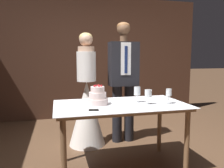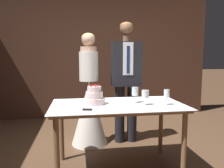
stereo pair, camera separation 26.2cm
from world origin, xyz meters
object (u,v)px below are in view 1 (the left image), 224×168
wine_glass_near (169,93)px  cake_table (121,111)px  wine_glass_middle (137,92)px  wine_glass_far (148,94)px  tiered_cake (98,97)px  cake_knife (101,110)px  bride (87,105)px  groom (123,76)px

wine_glass_near → cake_table: bearing=166.8°
wine_glass_middle → wine_glass_far: bearing=-57.7°
wine_glass_near → tiered_cake: bearing=168.7°
cake_knife → wine_glass_far: 0.63m
wine_glass_near → wine_glass_middle: 0.36m
cake_knife → wine_glass_middle: wine_glass_middle is taller
wine_glass_far → bride: bearing=122.5°
tiered_cake → wine_glass_far: 0.58m
cake_table → wine_glass_middle: (0.22, 0.04, 0.21)m
wine_glass_middle → cake_knife: bearing=-148.6°
tiered_cake → wine_glass_near: size_ratio=1.39×
wine_glass_near → wine_glass_far: wine_glass_near is taller
wine_glass_middle → groom: (0.07, 0.78, 0.12)m
tiered_cake → wine_glass_near: bearing=-11.3°
tiered_cake → wine_glass_middle: 0.48m
cake_table → bride: bearing=109.0°
cake_knife → wine_glass_near: (0.83, 0.14, 0.11)m
cake_table → tiered_cake: size_ratio=6.21×
cake_knife → wine_glass_middle: size_ratio=2.11×
cake_knife → wine_glass_far: size_ratio=2.33×
wine_glass_far → groom: size_ratio=0.09×
bride → wine_glass_middle: bearing=-57.4°
groom → tiered_cake: bearing=-124.8°
cake_table → cake_knife: (-0.29, -0.27, 0.09)m
cake_knife → wine_glass_near: 0.85m
tiered_cake → bride: bearing=91.4°
wine_glass_middle → groom: 0.79m
tiered_cake → groom: groom is taller
cake_knife → wine_glass_far: wine_glass_far is taller
wine_glass_middle → wine_glass_far: size_ratio=1.11×
wine_glass_far → bride: 1.12m
wine_glass_near → groom: (-0.26, 0.95, 0.12)m
wine_glass_middle → cake_table: bearing=-169.0°
wine_glass_near → groom: bearing=105.0°
bride → cake_knife: bearing=-90.3°
cake_table → wine_glass_middle: size_ratio=8.10×
wine_glass_near → bride: (-0.82, 0.95, -0.29)m
tiered_cake → cake_knife: tiered_cake is taller
cake_table → cake_knife: 0.40m
cake_table → wine_glass_far: wine_glass_far is taller
bride → groom: groom is taller
wine_glass_far → groom: groom is taller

